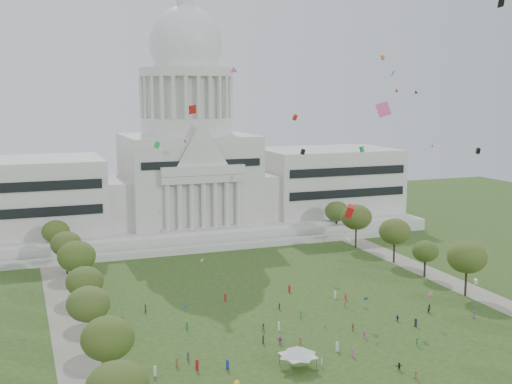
# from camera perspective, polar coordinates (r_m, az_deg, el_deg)

# --- Properties ---
(ground) EXTENTS (400.00, 400.00, 0.00)m
(ground) POSITION_cam_1_polar(r_m,az_deg,el_deg) (129.32, 7.22, -13.48)
(ground) COLOR #2E4A1B
(ground) RESTS_ON ground
(capitol) EXTENTS (160.00, 64.50, 91.30)m
(capitol) POSITION_cam_1_polar(r_m,az_deg,el_deg) (227.89, -6.07, 2.04)
(capitol) COLOR silver
(capitol) RESTS_ON ground
(path_left) EXTENTS (8.00, 160.00, 0.04)m
(path_left) POSITION_cam_1_polar(r_m,az_deg,el_deg) (144.37, -16.28, -11.35)
(path_left) COLOR gray
(path_left) RESTS_ON ground
(path_right) EXTENTS (8.00, 160.00, 0.04)m
(path_right) POSITION_cam_1_polar(r_m,az_deg,el_deg) (178.00, 16.53, -7.51)
(path_right) COLOR gray
(path_right) RESTS_ON ground
(row_tree_l_1) EXTENTS (8.86, 8.86, 12.59)m
(row_tree_l_1) POSITION_cam_1_polar(r_m,az_deg,el_deg) (110.81, -13.05, -12.56)
(row_tree_l_1) COLOR black
(row_tree_l_1) RESTS_ON ground
(row_tree_l_2) EXTENTS (8.42, 8.42, 11.97)m
(row_tree_l_2) POSITION_cam_1_polar(r_m,az_deg,el_deg) (129.85, -14.68, -9.62)
(row_tree_l_2) COLOR black
(row_tree_l_2) RESTS_ON ground
(row_tree_r_2) EXTENTS (9.55, 9.55, 13.58)m
(row_tree_r_2) POSITION_cam_1_polar(r_m,az_deg,el_deg) (163.70, 18.25, -5.52)
(row_tree_r_2) COLOR black
(row_tree_r_2) RESTS_ON ground
(row_tree_l_3) EXTENTS (8.12, 8.12, 11.55)m
(row_tree_l_3) POSITION_cam_1_polar(r_m,az_deg,el_deg) (145.84, -14.99, -7.71)
(row_tree_l_3) COLOR black
(row_tree_l_3) RESTS_ON ground
(row_tree_r_3) EXTENTS (7.01, 7.01, 9.98)m
(row_tree_r_3) POSITION_cam_1_polar(r_m,az_deg,el_deg) (177.59, 14.83, -5.12)
(row_tree_r_3) COLOR black
(row_tree_r_3) RESTS_ON ground
(row_tree_l_4) EXTENTS (9.29, 9.29, 13.21)m
(row_tree_l_4) POSITION_cam_1_polar(r_m,az_deg,el_deg) (163.33, -15.66, -5.53)
(row_tree_l_4) COLOR black
(row_tree_l_4) RESTS_ON ground
(row_tree_r_4) EXTENTS (9.19, 9.19, 13.06)m
(row_tree_r_4) POSITION_cam_1_polar(r_m,az_deg,el_deg) (189.82, 12.23, -3.45)
(row_tree_r_4) COLOR black
(row_tree_r_4) RESTS_ON ground
(row_tree_l_5) EXTENTS (8.33, 8.33, 11.85)m
(row_tree_l_5) POSITION_cam_1_polar(r_m,az_deg,el_deg) (181.52, -16.52, -4.46)
(row_tree_l_5) COLOR black
(row_tree_l_5) RESTS_ON ground
(row_tree_r_5) EXTENTS (9.82, 9.82, 13.96)m
(row_tree_r_5) POSITION_cam_1_polar(r_m,az_deg,el_deg) (205.92, 8.91, -2.22)
(row_tree_r_5) COLOR black
(row_tree_r_5) RESTS_ON ground
(row_tree_l_6) EXTENTS (8.19, 8.19, 11.64)m
(row_tree_l_6) POSITION_cam_1_polar(r_m,az_deg,el_deg) (199.14, -17.38, -3.38)
(row_tree_l_6) COLOR black
(row_tree_l_6) RESTS_ON ground
(row_tree_r_6) EXTENTS (8.42, 8.42, 11.97)m
(row_tree_r_6) POSITION_cam_1_polar(r_m,az_deg,el_deg) (222.81, 7.20, -1.72)
(row_tree_r_6) COLOR black
(row_tree_r_6) RESTS_ON ground
(event_tent) EXTENTS (8.28, 8.28, 4.21)m
(event_tent) POSITION_cam_1_polar(r_m,az_deg,el_deg) (118.39, 3.76, -13.89)
(event_tent) COLOR #4C4C4C
(event_tent) RESTS_ON ground
(person_0) EXTENTS (0.80, 0.94, 1.63)m
(person_0) POSITION_cam_1_polar(r_m,az_deg,el_deg) (150.90, 18.81, -10.27)
(person_0) COLOR #994C8C
(person_0) RESTS_ON ground
(person_2) EXTENTS (1.08, 0.81, 1.99)m
(person_2) POSITION_cam_1_polar(r_m,az_deg,el_deg) (151.22, 15.16, -9.98)
(person_2) COLOR #26262B
(person_2) RESTS_ON ground
(person_3) EXTENTS (1.01, 1.23, 1.70)m
(person_3) POSITION_cam_1_polar(r_m,az_deg,el_deg) (133.87, 9.60, -12.36)
(person_3) COLOR #994C8C
(person_3) RESTS_ON ground
(person_4) EXTENTS (0.67, 1.02, 1.62)m
(person_4) POSITION_cam_1_polar(r_m,az_deg,el_deg) (137.31, 8.61, -11.80)
(person_4) COLOR olive
(person_4) RESTS_ON ground
(person_5) EXTENTS (1.51, 1.41, 1.60)m
(person_5) POSITION_cam_1_polar(r_m,az_deg,el_deg) (129.19, 2.17, -13.06)
(person_5) COLOR #994C8C
(person_5) RESTS_ON ground
(person_6) EXTENTS (0.64, 0.85, 1.57)m
(person_6) POSITION_cam_1_polar(r_m,az_deg,el_deg) (118.33, 14.02, -15.46)
(person_6) COLOR olive
(person_6) RESTS_ON ground
(person_7) EXTENTS (0.70, 0.71, 1.58)m
(person_7) POSITION_cam_1_polar(r_m,az_deg,el_deg) (120.11, 5.83, -14.85)
(person_7) COLOR silver
(person_7) RESTS_ON ground
(person_8) EXTENTS (0.98, 0.83, 1.73)m
(person_8) POSITION_cam_1_polar(r_m,az_deg,el_deg) (135.79, 0.63, -11.91)
(person_8) COLOR #33723F
(person_8) RESTS_ON ground
(person_9) EXTENTS (0.91, 1.29, 1.80)m
(person_9) POSITION_cam_1_polar(r_m,az_deg,el_deg) (132.12, 14.15, -12.78)
(person_9) COLOR #33723F
(person_9) RESTS_ON ground
(person_10) EXTENTS (0.66, 1.02, 1.61)m
(person_10) POSITION_cam_1_polar(r_m,az_deg,el_deg) (144.12, 12.47, -10.91)
(person_10) COLOR navy
(person_10) RESTS_ON ground
(person_11) EXTENTS (1.49, 0.87, 1.51)m
(person_11) POSITION_cam_1_polar(r_m,az_deg,el_deg) (120.78, 12.61, -14.91)
(person_11) COLOR #26262B
(person_11) RESTS_ON ground
(distant_crowd) EXTENTS (63.04, 40.79, 1.95)m
(distant_crowd) POSITION_cam_1_polar(r_m,az_deg,el_deg) (135.46, -0.45, -11.95)
(distant_crowd) COLOR silver
(distant_crowd) RESTS_ON ground
(kite_swarm) EXTENTS (94.44, 104.20, 65.41)m
(kite_swarm) POSITION_cam_1_polar(r_m,az_deg,el_deg) (127.50, 7.78, 0.41)
(kite_swarm) COLOR red
(kite_swarm) RESTS_ON ground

